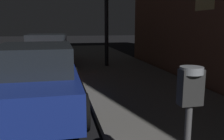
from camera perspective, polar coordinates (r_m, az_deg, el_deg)
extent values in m
cube|color=#333333|center=(2.08, 18.04, -3.88)|extent=(0.19, 0.11, 0.30)
cylinder|color=#999EA5|center=(2.05, 18.26, -0.08)|extent=(0.19, 0.19, 0.06)
cube|color=black|center=(2.04, 16.75, -2.90)|extent=(0.01, 0.08, 0.11)
cube|color=navy|center=(5.56, -17.31, -3.04)|extent=(1.72, 4.34, 0.64)
cube|color=#1E2328|center=(5.29, -17.82, 2.64)|extent=(1.51, 2.14, 0.56)
cylinder|color=black|center=(7.04, -23.29, -2.63)|extent=(0.22, 0.66, 0.66)
cylinder|color=black|center=(6.91, -9.13, -2.12)|extent=(0.22, 0.66, 0.66)
cylinder|color=black|center=(4.33, -7.07, -9.82)|extent=(0.22, 0.66, 0.66)
cube|color=maroon|center=(11.31, -14.93, 3.82)|extent=(1.90, 4.22, 0.64)
cube|color=#1E2328|center=(11.13, -15.10, 6.71)|extent=(1.67, 1.98, 0.56)
cylinder|color=black|center=(12.71, -18.92, 3.23)|extent=(0.22, 0.66, 0.66)
cylinder|color=black|center=(12.63, -10.30, 3.59)|extent=(0.22, 0.66, 0.66)
cylinder|color=black|center=(10.15, -20.56, 1.39)|extent=(0.22, 0.66, 0.66)
cylinder|color=black|center=(10.05, -9.75, 1.83)|extent=(0.22, 0.66, 0.66)
cylinder|color=black|center=(10.07, -1.32, 13.84)|extent=(0.16, 0.16, 4.51)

